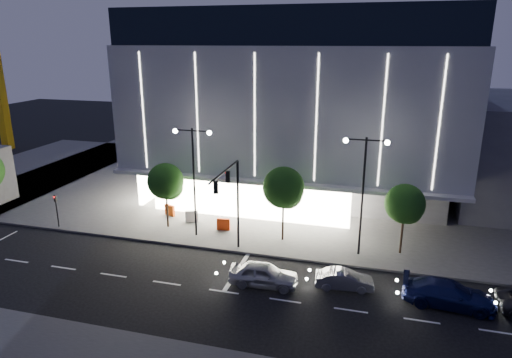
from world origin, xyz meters
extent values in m
plane|color=black|center=(0.00, 0.00, 0.00)|extent=(160.00, 160.00, 0.00)
cube|color=#474747|center=(5.00, 24.00, 0.07)|extent=(70.00, 40.00, 0.15)
cube|color=#4C4C51|center=(3.00, 24.00, 2.00)|extent=(28.00, 21.00, 4.00)
cube|color=#97969C|center=(3.00, 22.00, 9.50)|extent=(30.00, 25.00, 11.00)
cube|color=black|center=(3.00, 22.00, 16.50)|extent=(29.40, 24.50, 3.00)
cube|color=white|center=(0.00, 10.70, 2.00)|extent=(18.00, 0.40, 3.60)
cube|color=white|center=(-10.80, 16.00, 2.00)|extent=(0.40, 10.00, 3.60)
cube|color=#97969C|center=(3.00, 9.70, 4.10)|extent=(30.00, 2.00, 0.30)
cube|color=white|center=(3.00, 9.48, 9.50)|extent=(24.00, 0.06, 10.00)
cylinder|color=black|center=(1.00, 4.80, 3.50)|extent=(0.18, 0.18, 7.00)
cylinder|color=black|center=(1.00, 1.90, 7.00)|extent=(0.14, 5.80, 0.14)
cube|color=black|center=(1.00, 2.60, 6.40)|extent=(0.28, 0.18, 0.85)
cube|color=black|center=(1.00, 0.20, 6.40)|extent=(0.28, 0.18, 0.85)
sphere|color=#FF0C0C|center=(0.88, 2.60, 6.70)|extent=(0.14, 0.14, 0.14)
cylinder|color=black|center=(-3.00, 6.00, 4.50)|extent=(0.16, 0.16, 9.00)
cylinder|color=black|center=(-3.70, 6.00, 8.80)|extent=(1.40, 0.10, 0.10)
cylinder|color=black|center=(-2.30, 6.00, 8.80)|extent=(1.40, 0.10, 0.10)
sphere|color=white|center=(-4.40, 6.00, 8.70)|extent=(0.36, 0.36, 0.36)
sphere|color=white|center=(-1.60, 6.00, 8.70)|extent=(0.36, 0.36, 0.36)
cylinder|color=black|center=(10.00, 6.00, 4.50)|extent=(0.16, 0.16, 9.00)
cylinder|color=black|center=(9.30, 6.00, 8.80)|extent=(1.40, 0.10, 0.10)
cylinder|color=black|center=(10.70, 6.00, 8.80)|extent=(1.40, 0.10, 0.10)
sphere|color=white|center=(8.60, 6.00, 8.70)|extent=(0.36, 0.36, 0.36)
sphere|color=white|center=(11.40, 6.00, 8.70)|extent=(0.36, 0.36, 0.36)
cylinder|color=black|center=(-15.00, 4.50, 1.50)|extent=(0.12, 0.12, 3.00)
cube|color=black|center=(-15.00, 4.50, 2.70)|extent=(0.22, 0.16, 0.55)
sphere|color=#FF0C0C|center=(-15.00, 4.39, 2.85)|extent=(0.10, 0.10, 0.10)
cylinder|color=black|center=(-6.00, 7.00, 1.89)|extent=(0.16, 0.16, 3.78)
sphere|color=#1A390F|center=(-6.00, 7.00, 4.21)|extent=(3.02, 3.02, 3.02)
sphere|color=#1A390F|center=(-5.70, 7.20, 3.67)|extent=(2.16, 2.16, 2.16)
sphere|color=#1A390F|center=(-6.25, 6.85, 3.89)|extent=(1.94, 1.94, 1.94)
cylinder|color=black|center=(4.00, 7.00, 2.03)|extent=(0.16, 0.16, 4.06)
sphere|color=#1A390F|center=(4.00, 7.00, 4.52)|extent=(3.25, 3.25, 3.25)
sphere|color=#1A390F|center=(4.30, 7.20, 3.94)|extent=(2.32, 2.32, 2.32)
sphere|color=#1A390F|center=(3.75, 6.85, 4.18)|extent=(2.09, 2.09, 2.09)
cylinder|color=black|center=(13.00, 7.00, 1.82)|extent=(0.16, 0.16, 3.64)
sphere|color=#1A390F|center=(13.00, 7.00, 4.06)|extent=(2.91, 2.91, 2.91)
sphere|color=#1A390F|center=(13.30, 7.20, 3.54)|extent=(2.08, 2.08, 2.08)
sphere|color=#1A390F|center=(12.75, 6.85, 3.74)|extent=(1.87, 1.87, 1.87)
imported|color=#A5A7AD|center=(4.24, -0.04, 0.78)|extent=(4.64, 2.03, 1.56)
imported|color=gray|center=(9.37, 0.96, 0.62)|extent=(3.86, 1.72, 1.23)
imported|color=#151C52|center=(15.60, 0.62, 0.78)|extent=(5.51, 2.55, 1.56)
cube|color=#DA450C|center=(-6.99, 9.42, 0.65)|extent=(1.11, 0.66, 1.00)
cube|color=silver|center=(-4.47, 8.53, 0.65)|extent=(1.11, 0.65, 1.00)
cube|color=#FF3E0E|center=(-1.19, 7.58, 0.65)|extent=(1.12, 0.38, 1.00)
camera|label=1|loc=(10.82, -25.82, 15.41)|focal=32.00mm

